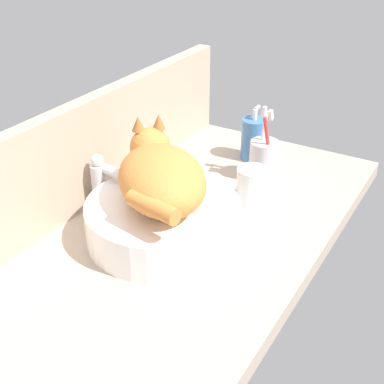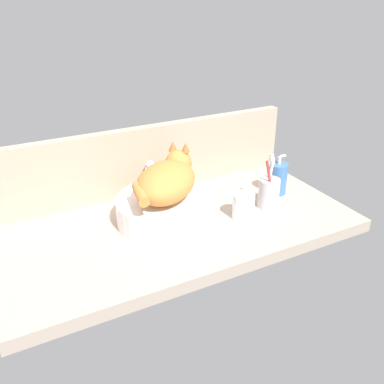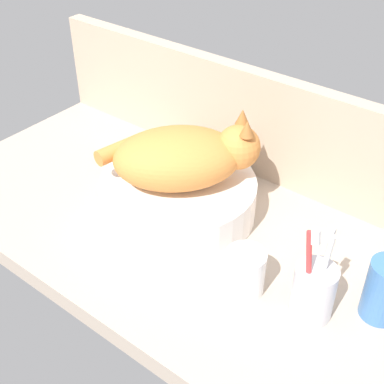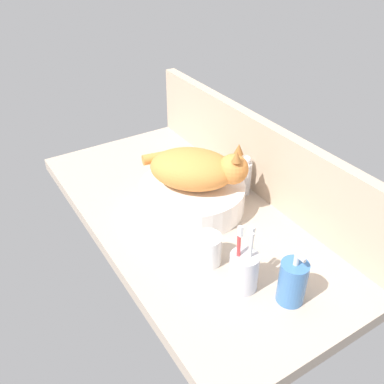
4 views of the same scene
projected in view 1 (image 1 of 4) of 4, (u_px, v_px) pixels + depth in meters
ground_plane at (180, 243)px, 113.42cm from camera, size 111.54×55.24×4.00cm
backsplash_panel at (80, 156)px, 117.84cm from camera, size 111.54×3.60×24.20cm
sink_basin at (163, 220)px, 109.83cm from camera, size 31.78×31.78×8.17cm
cat at (160, 175)px, 106.07cm from camera, size 29.67×29.72×14.00cm
faucet at (104, 181)px, 117.83cm from camera, size 4.40×11.85×13.60cm
soap_dispenser at (253, 139)px, 141.44cm from camera, size 6.55×6.55×14.48cm
toothbrush_cup at (264, 159)px, 131.74cm from camera, size 7.07×7.07×18.72cm
water_glass at (252, 188)px, 122.75cm from camera, size 7.13×7.13×8.38cm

